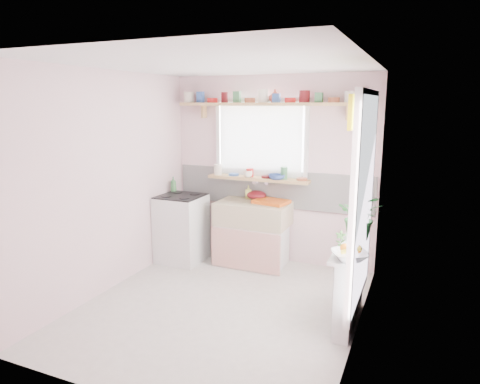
% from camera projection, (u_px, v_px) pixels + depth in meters
% --- Properties ---
extents(room, '(3.20, 3.20, 3.20)m').
position_uv_depth(room, '(306.00, 172.00, 4.81)').
color(room, silver).
rests_on(room, ground).
extents(sink_unit, '(0.95, 0.65, 1.11)m').
position_uv_depth(sink_unit, '(253.00, 233.00, 5.70)').
color(sink_unit, white).
rests_on(sink_unit, ground).
extents(cooker, '(0.58, 0.58, 0.93)m').
position_uv_depth(cooker, '(182.00, 228.00, 5.84)').
color(cooker, white).
rests_on(cooker, ground).
extents(radiator_ledge, '(0.22, 0.95, 0.78)m').
position_uv_depth(radiator_ledge, '(350.00, 285.00, 4.16)').
color(radiator_ledge, white).
rests_on(radiator_ledge, ground).
extents(windowsill, '(1.40, 0.22, 0.04)m').
position_uv_depth(windowsill, '(258.00, 179.00, 5.72)').
color(windowsill, tan).
rests_on(windowsill, room).
extents(pine_shelf, '(2.52, 0.24, 0.04)m').
position_uv_depth(pine_shelf, '(270.00, 104.00, 5.46)').
color(pine_shelf, tan).
rests_on(pine_shelf, room).
extents(shelf_crockery, '(2.47, 0.11, 0.12)m').
position_uv_depth(shelf_crockery, '(270.00, 98.00, 5.44)').
color(shelf_crockery, silver).
rests_on(shelf_crockery, pine_shelf).
extents(sill_crockery, '(1.35, 0.11, 0.12)m').
position_uv_depth(sill_crockery, '(255.00, 173.00, 5.73)').
color(sill_crockery, silver).
rests_on(sill_crockery, windowsill).
extents(dish_tray, '(0.48, 0.40, 0.04)m').
position_uv_depth(dish_tray, '(271.00, 202.00, 5.58)').
color(dish_tray, orange).
rests_on(dish_tray, sink_unit).
extents(colander, '(0.34, 0.34, 0.12)m').
position_uv_depth(colander, '(257.00, 195.00, 5.80)').
color(colander, maroon).
rests_on(colander, sink_unit).
extents(jade_plant, '(0.43, 0.37, 0.48)m').
position_uv_depth(jade_plant, '(361.00, 216.00, 4.30)').
color(jade_plant, '#2D7233').
rests_on(jade_plant, radiator_ledge).
extents(fruit_bowl, '(0.41, 0.41, 0.08)m').
position_uv_depth(fruit_bowl, '(349.00, 256.00, 3.76)').
color(fruit_bowl, silver).
rests_on(fruit_bowl, radiator_ledge).
extents(herb_pot, '(0.11, 0.08, 0.19)m').
position_uv_depth(herb_pot, '(341.00, 241.00, 3.99)').
color(herb_pot, '#356428').
rests_on(herb_pot, radiator_ledge).
extents(soap_bottle_sink, '(0.11, 0.11, 0.18)m').
position_uv_depth(soap_bottle_sink, '(248.00, 192.00, 5.84)').
color(soap_bottle_sink, '#D6D860').
rests_on(soap_bottle_sink, sink_unit).
extents(sill_cup, '(0.14, 0.14, 0.09)m').
position_uv_depth(sill_cup, '(248.00, 174.00, 5.70)').
color(sill_cup, white).
rests_on(sill_cup, windowsill).
extents(sill_bowl, '(0.26, 0.26, 0.07)m').
position_uv_depth(sill_bowl, '(277.00, 177.00, 5.55)').
color(sill_bowl, '#2F4A98').
rests_on(sill_bowl, windowsill).
extents(shelf_vase, '(0.20, 0.20, 0.17)m').
position_uv_depth(shelf_vase, '(275.00, 96.00, 5.47)').
color(shelf_vase, '#973A2E').
rests_on(shelf_vase, pine_shelf).
extents(cooker_bottle, '(0.10, 0.10, 0.21)m').
position_uv_depth(cooker_bottle, '(173.00, 184.00, 5.97)').
color(cooker_bottle, '#428446').
rests_on(cooker_bottle, cooker).
extents(fruit, '(0.20, 0.14, 0.10)m').
position_uv_depth(fruit, '(351.00, 249.00, 3.75)').
color(fruit, orange).
rests_on(fruit, fruit_bowl).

